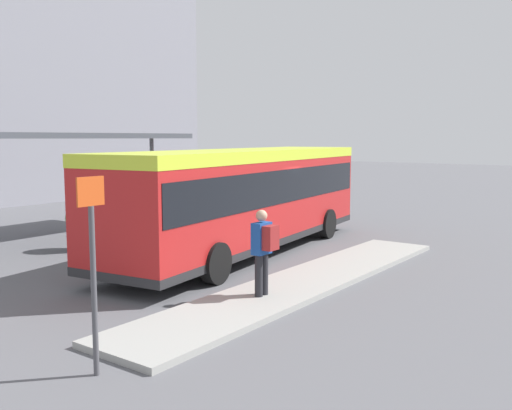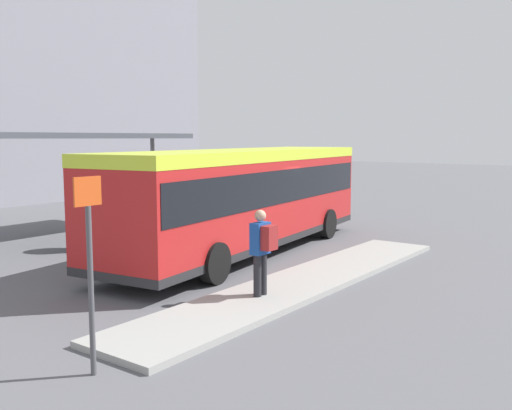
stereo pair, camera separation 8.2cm
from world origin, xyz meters
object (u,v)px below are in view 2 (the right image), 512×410
city_bus (245,193)px  pedestrian_waiting (262,247)px  potted_planter_near_shelter (83,225)px  bicycle_orange (313,204)px  bicycle_black (322,205)px  platform_sign (90,266)px

city_bus → pedestrian_waiting: bearing=-145.9°
pedestrian_waiting → potted_planter_near_shelter: 7.53m
pedestrian_waiting → bicycle_orange: size_ratio=1.10×
city_bus → potted_planter_near_shelter: 4.92m
pedestrian_waiting → bicycle_orange: bearing=-63.7°
bicycle_black → bicycle_orange: size_ratio=1.06×
potted_planter_near_shelter → platform_sign: size_ratio=0.52×
city_bus → bicycle_black: size_ratio=6.65×
pedestrian_waiting → bicycle_orange: 14.55m
bicycle_black → bicycle_orange: bicycle_black is taller
bicycle_black → city_bus: bearing=105.7°
bicycle_black → potted_planter_near_shelter: bearing=81.9°
city_bus → bicycle_orange: size_ratio=7.03×
city_bus → pedestrian_waiting: city_bus is taller
pedestrian_waiting → potted_planter_near_shelter: (1.20, 7.42, -0.37)m
pedestrian_waiting → platform_sign: bearing=92.4°
pedestrian_waiting → platform_sign: 4.37m
city_bus → potted_planter_near_shelter: bearing=114.2°
city_bus → bicycle_orange: bearing=11.6°
city_bus → pedestrian_waiting: size_ratio=6.40×
bicycle_orange → pedestrian_waiting: bearing=-64.7°
bicycle_orange → potted_planter_near_shelter: bearing=-95.7°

